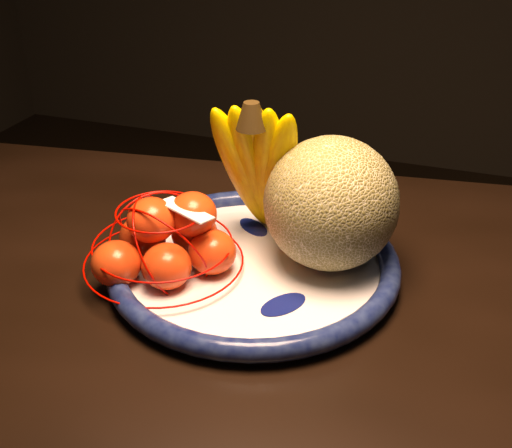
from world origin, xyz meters
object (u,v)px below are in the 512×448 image
(fruit_bowl, at_px, (253,263))
(cantaloupe, at_px, (331,204))
(banana_bunch, at_px, (259,163))
(dining_table, at_px, (221,355))
(mandarin_bag, at_px, (167,242))

(fruit_bowl, height_order, cantaloupe, cantaloupe)
(fruit_bowl, distance_m, banana_bunch, 0.13)
(cantaloupe, height_order, banana_bunch, banana_bunch)
(dining_table, xyz_separation_m, banana_bunch, (-0.00, 0.15, 0.21))
(cantaloupe, relative_size, mandarin_bag, 0.63)
(dining_table, relative_size, banana_bunch, 6.70)
(dining_table, relative_size, mandarin_bag, 5.60)
(cantaloupe, bearing_deg, fruit_bowl, -156.96)
(banana_bunch, relative_size, mandarin_bag, 0.84)
(dining_table, bearing_deg, fruit_bowl, 72.98)
(dining_table, bearing_deg, mandarin_bag, 147.64)
(fruit_bowl, relative_size, cantaloupe, 2.23)
(cantaloupe, bearing_deg, mandarin_bag, -156.35)
(banana_bunch, bearing_deg, dining_table, -94.70)
(fruit_bowl, relative_size, banana_bunch, 1.69)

